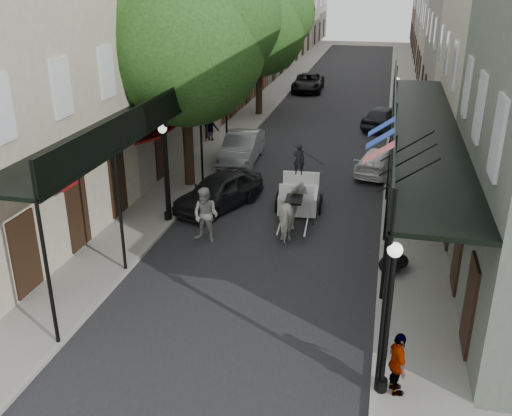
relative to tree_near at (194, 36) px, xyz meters
The scene contains 24 objects.
ground 12.78m from the tree_near, 67.59° to the right, with size 140.00×140.00×0.00m, color gray.
road 12.50m from the tree_near, 66.86° to the left, with size 8.00×90.00×0.01m, color black.
sidewalk_left 11.77m from the tree_near, 94.67° to the left, with size 2.20×90.00×0.12m, color gray.
sidewalk_right 14.91m from the tree_near, 46.88° to the left, with size 2.20×90.00×0.12m, color gray.
building_row_left 20.34m from the tree_near, 102.52° to the left, with size 5.00×80.00×10.50m, color #B8B193.
building_row_right 23.63m from the tree_near, 57.15° to the left, with size 5.00×80.00×10.50m, color gray.
gallery_left 4.06m from the tree_near, 100.49° to the right, with size 2.20×18.05×4.88m.
gallery_right 9.84m from the tree_near, 19.59° to the right, with size 2.20×18.05×4.88m.
tree_near is the anchor object (origin of this frame).
tree_far 14.02m from the tree_near, 90.19° to the left, with size 6.45×6.00×8.61m.
lamppost_right_near 15.39m from the tree_near, 55.73° to the right, with size 0.32×0.32×3.71m.
lamppost_left 6.10m from the tree_near, 88.66° to the right, with size 0.32×0.32×3.71m.
lamppost_right_far 12.24m from the tree_near, 43.31° to the left, with size 0.32×0.32×3.71m.
horse 8.56m from the tree_near, 40.25° to the right, with size 0.95×2.08×1.76m, color silver.
carriage 7.29m from the tree_near, 16.91° to the right, with size 1.93×2.69×2.94m.
pedestrian_walking 7.98m from the tree_near, 69.47° to the right, with size 0.97×0.76×2.00m, color #ABABA2.
pedestrian_sidewalk_left 9.01m from the tree_near, 103.13° to the left, with size 0.98×0.56×1.52m, color gray.
pedestrian_sidewalk_right 15.93m from the tree_near, 54.76° to the right, with size 0.91×0.38×1.55m, color gray.
car_left_near 6.41m from the tree_near, 55.37° to the right, with size 1.71×4.26×1.45m, color black.
car_left_mid 6.96m from the tree_near, 75.71° to the left, with size 1.58×4.54×1.50m, color #96979B.
car_left_far 23.64m from the tree_near, 86.00° to the left, with size 2.28×4.95×1.38m, color black.
car_right_near 10.40m from the tree_near, 24.45° to the left, with size 1.66×4.07×1.18m, color silver.
car_right_far 15.52m from the tree_near, 57.24° to the left, with size 1.69×4.20×1.43m, color black.
trash_bags 12.29m from the tree_near, 37.06° to the right, with size 0.94×1.09×0.58m.
Camera 1 is at (3.68, -12.71, 8.88)m, focal length 40.00 mm.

